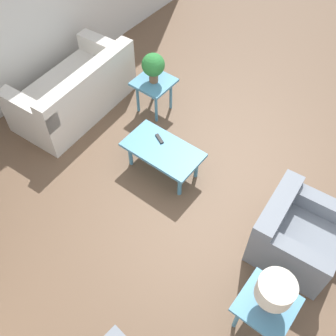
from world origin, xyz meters
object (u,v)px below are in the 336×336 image
(potted_plant, at_px, (153,66))
(table_lamp, at_px, (275,291))
(sofa, at_px, (75,92))
(side_table_plant, at_px, (154,86))
(side_table_lamp, at_px, (266,307))
(coffee_table, at_px, (163,152))
(armchair, at_px, (295,234))

(potted_plant, height_order, table_lamp, table_lamp)
(potted_plant, xyz_separation_m, table_lamp, (-2.68, 1.73, 0.05))
(table_lamp, bearing_deg, sofa, -16.69)
(side_table_plant, relative_size, side_table_lamp, 1.00)
(potted_plant, bearing_deg, coffee_table, 134.29)
(potted_plant, bearing_deg, table_lamp, 147.18)
(sofa, relative_size, armchair, 1.97)
(side_table_plant, xyz_separation_m, table_lamp, (-2.68, 1.73, 0.38))
(side_table_lamp, xyz_separation_m, table_lamp, (0.00, -0.00, 0.38))
(potted_plant, bearing_deg, side_table_lamp, 147.18)
(sofa, distance_m, potted_plant, 1.19)
(sofa, bearing_deg, potted_plant, 123.74)
(sofa, distance_m, side_table_lamp, 3.71)
(coffee_table, xyz_separation_m, side_table_plant, (0.78, -0.80, 0.08))
(side_table_plant, xyz_separation_m, side_table_lamp, (-2.68, 1.73, 0.00))
(coffee_table, relative_size, side_table_lamp, 1.85)
(side_table_lamp, bearing_deg, table_lamp, -45.00)
(side_table_plant, bearing_deg, coffee_table, 134.29)
(side_table_plant, bearing_deg, potted_plant, 180.00)
(sofa, height_order, side_table_lamp, sofa)
(table_lamp, bearing_deg, armchair, -82.14)
(armchair, xyz_separation_m, coffee_table, (1.77, -0.01, 0.06))
(armchair, bearing_deg, side_table_plant, 68.15)
(side_table_plant, bearing_deg, armchair, 162.43)
(armchair, height_order, potted_plant, potted_plant)
(armchair, xyz_separation_m, side_table_lamp, (-0.13, 0.92, 0.14))
(coffee_table, xyz_separation_m, table_lamp, (-1.90, 0.93, 0.46))
(side_table_lamp, xyz_separation_m, potted_plant, (2.68, -1.73, 0.34))
(sofa, relative_size, side_table_plant, 3.44)
(coffee_table, relative_size, side_table_plant, 1.85)
(side_table_lamp, bearing_deg, side_table_plant, -32.82)
(armchair, bearing_deg, table_lamp, -176.41)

